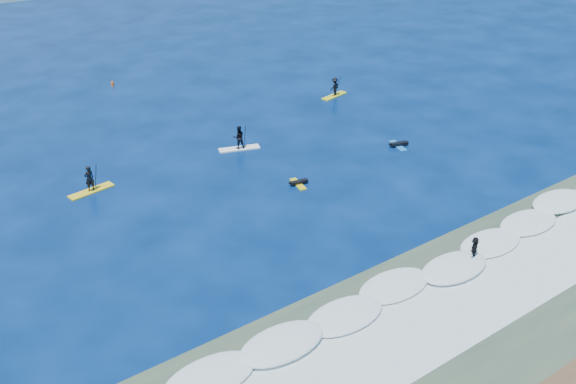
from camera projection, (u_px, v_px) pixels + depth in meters
ground at (328, 204)px, 44.77m from camera, size 160.00×160.00×0.00m
shallow_water at (490, 307)px, 34.78m from camera, size 90.00×13.00×0.01m
breaking_wave at (435, 272)px, 37.64m from camera, size 40.00×6.00×0.30m
whitewater at (476, 298)px, 35.50m from camera, size 34.00×5.00×0.02m
sup_paddler_left at (90, 182)px, 46.01m from camera, size 3.44×1.32×2.35m
sup_paddler_center at (239, 139)px, 52.38m from camera, size 3.45×1.91×2.36m
sup_paddler_right at (335, 88)px, 63.44m from camera, size 3.24×1.44×2.21m
prone_paddler_near at (298, 183)px, 47.22m from camera, size 1.54×1.99×0.40m
prone_paddler_far at (398, 145)px, 53.19m from camera, size 1.75×2.29×0.46m
wave_surfer at (474, 249)px, 38.30m from camera, size 1.97×1.70×1.48m
marker_buoy at (113, 84)px, 66.34m from camera, size 0.28×0.28×0.66m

